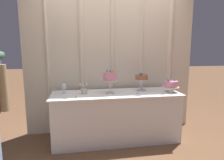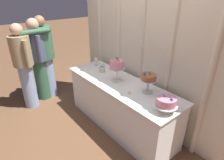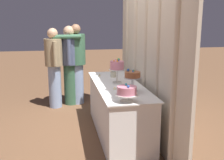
{
  "view_description": "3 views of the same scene",
  "coord_description": "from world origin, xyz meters",
  "px_view_note": "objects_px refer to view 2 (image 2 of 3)",
  "views": [
    {
      "loc": [
        -0.54,
        -2.75,
        1.46
      ],
      "look_at": [
        -0.06,
        0.15,
        0.97
      ],
      "focal_mm": 30.38,
      "sensor_mm": 36.0,
      "label": 1
    },
    {
      "loc": [
        1.85,
        -1.56,
        2.03
      ],
      "look_at": [
        -0.08,
        0.0,
        0.82
      ],
      "focal_mm": 29.83,
      "sensor_mm": 36.0,
      "label": 2
    },
    {
      "loc": [
        3.72,
        -0.7,
        1.69
      ],
      "look_at": [
        0.03,
        0.01,
        0.85
      ],
      "focal_mm": 42.74,
      "sensor_mm": 36.0,
      "label": 3
    }
  ],
  "objects_px": {
    "guest_girl_blue_dress": "(44,55)",
    "cake_display_center": "(148,78)",
    "cake_table": "(120,104)",
    "tealight_far_left": "(88,73)",
    "cake_display_leftmost": "(117,65)",
    "flower_vase": "(102,68)",
    "guest_man_pink_jacket": "(24,65)",
    "wine_glass": "(96,60)",
    "guest_man_dark_suit": "(38,58)",
    "tealight_near_left": "(129,92)",
    "cake_display_rightmost": "(166,102)"
  },
  "relations": [
    {
      "from": "flower_vase",
      "to": "guest_girl_blue_dress",
      "type": "relative_size",
      "value": 0.1
    },
    {
      "from": "cake_table",
      "to": "guest_man_pink_jacket",
      "type": "relative_size",
      "value": 1.29
    },
    {
      "from": "cake_display_leftmost",
      "to": "tealight_far_left",
      "type": "relative_size",
      "value": 8.54
    },
    {
      "from": "flower_vase",
      "to": "cake_table",
      "type": "bearing_deg",
      "value": -3.43
    },
    {
      "from": "flower_vase",
      "to": "guest_man_dark_suit",
      "type": "bearing_deg",
      "value": -149.76
    },
    {
      "from": "guest_girl_blue_dress",
      "to": "guest_man_dark_suit",
      "type": "bearing_deg",
      "value": -80.33
    },
    {
      "from": "wine_glass",
      "to": "guest_man_dark_suit",
      "type": "height_order",
      "value": "guest_man_dark_suit"
    },
    {
      "from": "guest_girl_blue_dress",
      "to": "cake_display_rightmost",
      "type": "bearing_deg",
      "value": 9.56
    },
    {
      "from": "cake_table",
      "to": "tealight_far_left",
      "type": "bearing_deg",
      "value": -163.06
    },
    {
      "from": "cake_table",
      "to": "guest_man_dark_suit",
      "type": "xyz_separation_m",
      "value": [
        -1.65,
        -0.63,
        0.47
      ]
    },
    {
      "from": "guest_man_pink_jacket",
      "to": "cake_display_leftmost",
      "type": "bearing_deg",
      "value": 34.4
    },
    {
      "from": "cake_display_center",
      "to": "tealight_near_left",
      "type": "bearing_deg",
      "value": -123.43
    },
    {
      "from": "cake_display_rightmost",
      "to": "tealight_far_left",
      "type": "height_order",
      "value": "cake_display_rightmost"
    },
    {
      "from": "cake_display_center",
      "to": "guest_man_dark_suit",
      "type": "xyz_separation_m",
      "value": [
        -2.09,
        -0.73,
        -0.12
      ]
    },
    {
      "from": "guest_man_dark_suit",
      "to": "guest_man_pink_jacket",
      "type": "xyz_separation_m",
      "value": [
        0.15,
        -0.31,
        -0.01
      ]
    },
    {
      "from": "cake_display_leftmost",
      "to": "wine_glass",
      "type": "height_order",
      "value": "cake_display_leftmost"
    },
    {
      "from": "flower_vase",
      "to": "tealight_far_left",
      "type": "xyz_separation_m",
      "value": [
        -0.1,
        -0.22,
        -0.05
      ]
    },
    {
      "from": "guest_girl_blue_dress",
      "to": "guest_man_pink_jacket",
      "type": "bearing_deg",
      "value": -68.28
    },
    {
      "from": "cake_display_rightmost",
      "to": "guest_girl_blue_dress",
      "type": "relative_size",
      "value": 0.17
    },
    {
      "from": "flower_vase",
      "to": "tealight_near_left",
      "type": "height_order",
      "value": "flower_vase"
    },
    {
      "from": "guest_girl_blue_dress",
      "to": "cake_display_center",
      "type": "bearing_deg",
      "value": 16.03
    },
    {
      "from": "cake_display_leftmost",
      "to": "flower_vase",
      "type": "height_order",
      "value": "cake_display_leftmost"
    },
    {
      "from": "cake_display_center",
      "to": "tealight_near_left",
      "type": "relative_size",
      "value": 5.87
    },
    {
      "from": "cake_display_center",
      "to": "tealight_far_left",
      "type": "distance_m",
      "value": 1.11
    },
    {
      "from": "tealight_near_left",
      "to": "guest_man_dark_suit",
      "type": "height_order",
      "value": "guest_man_dark_suit"
    },
    {
      "from": "flower_vase",
      "to": "tealight_near_left",
      "type": "bearing_deg",
      "value": -9.54
    },
    {
      "from": "cake_display_leftmost",
      "to": "tealight_far_left",
      "type": "distance_m",
      "value": 0.6
    },
    {
      "from": "guest_man_pink_jacket",
      "to": "flower_vase",
      "type": "bearing_deg",
      "value": 44.65
    },
    {
      "from": "tealight_far_left",
      "to": "tealight_near_left",
      "type": "bearing_deg",
      "value": 4.98
    },
    {
      "from": "cake_table",
      "to": "cake_display_center",
      "type": "bearing_deg",
      "value": 12.76
    },
    {
      "from": "flower_vase",
      "to": "cake_display_center",
      "type": "bearing_deg",
      "value": 4.2
    },
    {
      "from": "tealight_far_left",
      "to": "guest_girl_blue_dress",
      "type": "relative_size",
      "value": 0.03
    },
    {
      "from": "cake_table",
      "to": "tealight_near_left",
      "type": "height_order",
      "value": "tealight_near_left"
    },
    {
      "from": "flower_vase",
      "to": "tealight_far_left",
      "type": "height_order",
      "value": "flower_vase"
    },
    {
      "from": "cake_display_rightmost",
      "to": "tealight_far_left",
      "type": "xyz_separation_m",
      "value": [
        -1.47,
        -0.11,
        -0.11
      ]
    },
    {
      "from": "cake_display_leftmost",
      "to": "guest_man_dark_suit",
      "type": "bearing_deg",
      "value": -157.41
    },
    {
      "from": "flower_vase",
      "to": "guest_man_pink_jacket",
      "type": "xyz_separation_m",
      "value": [
        -0.99,
        -0.98,
        0.0
      ]
    },
    {
      "from": "cake_display_center",
      "to": "wine_glass",
      "type": "distance_m",
      "value": 1.25
    },
    {
      "from": "cake_display_rightmost",
      "to": "guest_girl_blue_dress",
      "type": "distance_m",
      "value": 2.57
    },
    {
      "from": "flower_vase",
      "to": "tealight_near_left",
      "type": "xyz_separation_m",
      "value": [
        0.81,
        -0.14,
        -0.05
      ]
    },
    {
      "from": "guest_man_dark_suit",
      "to": "guest_man_pink_jacket",
      "type": "height_order",
      "value": "guest_man_dark_suit"
    },
    {
      "from": "cake_display_leftmost",
      "to": "tealight_near_left",
      "type": "distance_m",
      "value": 0.48
    },
    {
      "from": "cake_display_leftmost",
      "to": "guest_man_pink_jacket",
      "type": "distance_m",
      "value": 1.7
    },
    {
      "from": "flower_vase",
      "to": "cake_display_rightmost",
      "type": "bearing_deg",
      "value": -4.61
    },
    {
      "from": "cake_display_leftmost",
      "to": "tealight_far_left",
      "type": "height_order",
      "value": "cake_display_leftmost"
    },
    {
      "from": "wine_glass",
      "to": "guest_man_pink_jacket",
      "type": "bearing_deg",
      "value": -122.7
    },
    {
      "from": "cake_table",
      "to": "guest_man_pink_jacket",
      "type": "bearing_deg",
      "value": -147.65
    },
    {
      "from": "cake_display_center",
      "to": "guest_man_dark_suit",
      "type": "distance_m",
      "value": 2.22
    },
    {
      "from": "cake_display_rightmost",
      "to": "guest_girl_blue_dress",
      "type": "bearing_deg",
      "value": -170.44
    },
    {
      "from": "guest_man_dark_suit",
      "to": "guest_girl_blue_dress",
      "type": "bearing_deg",
      "value": 99.67
    }
  ]
}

